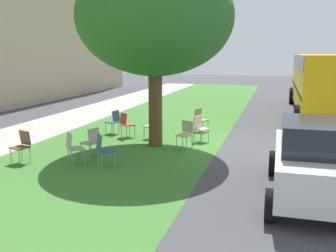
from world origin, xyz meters
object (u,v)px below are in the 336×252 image
Objects in this scene: chair_3 at (186,132)px; chair_9 at (73,146)px; chair_8 at (200,118)px; school_bus at (323,78)px; chair_6 at (200,126)px; chair_5 at (92,140)px; parked_car at (317,160)px; chair_2 at (103,148)px; chair_0 at (153,124)px; street_tree at (155,18)px; chair_7 at (126,123)px; chair_4 at (114,120)px; chair_1 at (22,144)px.

chair_3 and chair_9 have the same top height.
chair_9 is at bearing 156.06° from chair_8.
school_bus is (8.37, -4.78, 1.24)m from chair_3.
chair_5 is at bearing 139.04° from chair_6.
chair_6 is 5.62m from parked_car.
chair_2 is at bearing -89.32° from chair_9.
chair_0 is 0.24× the size of parked_car.
street_tree is at bearing -156.43° from chair_0.
chair_7 is at bearing 66.83° from chair_3.
chair_9 is 6.11m from parked_car.
street_tree is 3.65m from chair_3.
parked_car is (-4.46, -5.98, 0.32)m from chair_7.
chair_4 and chair_7 have the same top height.
chair_8 is at bearing 138.67° from school_bus.
street_tree is at bearing -28.65° from chair_9.
chair_3 is at bearing -32.32° from chair_2.
chair_5 is at bearing 74.82° from parked_car.
chair_8 is 7.24m from parked_car.
chair_4 is 10.55m from school_bus.
street_tree reaches higher than chair_1.
chair_5 is at bearing -177.88° from chair_7.
school_bus is (7.26, -4.55, 1.24)m from chair_6.
chair_3 and chair_6 have the same top height.
parked_car reaches higher than chair_5.
chair_9 is at bearing 81.91° from parked_car.
school_bus is at bearing -38.06° from chair_1.
chair_3 is (2.76, -3.94, 0.00)m from chair_1.
chair_2 and chair_7 have the same top height.
chair_2 and chair_9 have the same top height.
chair_0 and chair_8 have the same top height.
school_bus reaches higher than chair_2.
chair_0 is (0.92, 0.40, -3.50)m from street_tree.
chair_4 is 1.00× the size of chair_6.
chair_6 is 4.57m from chair_9.
chair_9 is at bearing -82.07° from chair_1.
chair_1 and chair_7 have the same top height.
chair_1 and chair_3 have the same top height.
chair_6 is 0.24× the size of parked_car.
school_bus is at bearing -5.96° from parked_car.
street_tree reaches higher than chair_4.
chair_4 and chair_5 have the same top height.
street_tree is 0.56× the size of school_bus.
street_tree reaches higher than school_bus.
chair_3 is 1.00× the size of chair_5.
street_tree is 6.62× the size of chair_2.
chair_5 is at bearing 146.38° from street_tree.
chair_3 is 1.00× the size of chair_6.
chair_2 is at bearing -84.78° from chair_1.
chair_3 is at bearing -51.76° from chair_5.
street_tree is 3.64m from chair_0.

